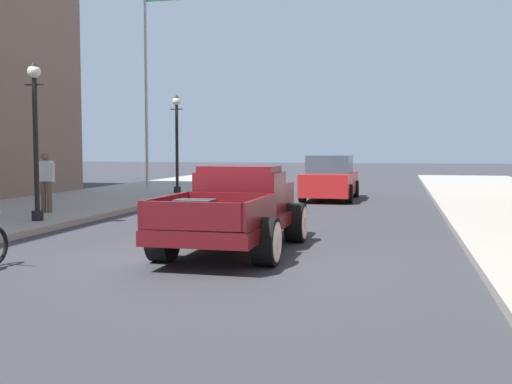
% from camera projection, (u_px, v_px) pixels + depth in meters
% --- Properties ---
extents(ground_plane, '(140.00, 140.00, 0.00)m').
position_uv_depth(ground_plane, '(203.00, 259.00, 10.82)').
color(ground_plane, '#333338').
extents(hotrod_truck_maroon, '(2.26, 4.97, 1.58)m').
position_uv_depth(hotrod_truck_maroon, '(239.00, 209.00, 11.86)').
color(hotrod_truck_maroon, '#510F14').
rests_on(hotrod_truck_maroon, ground).
extents(car_background_red, '(1.92, 4.32, 1.65)m').
position_uv_depth(car_background_red, '(330.00, 179.00, 23.10)').
color(car_background_red, '#AD1E1E').
rests_on(car_background_red, ground).
extents(pedestrian_sidewalk_left, '(0.53, 0.22, 1.65)m').
position_uv_depth(pedestrian_sidewalk_left, '(46.00, 179.00, 17.05)').
color(pedestrian_sidewalk_left, brown).
rests_on(pedestrian_sidewalk_left, sidewalk_left).
extents(street_lamp_near, '(0.50, 0.32, 3.85)m').
position_uv_depth(street_lamp_near, '(35.00, 129.00, 15.07)').
color(street_lamp_near, black).
rests_on(street_lamp_near, sidewalk_left).
extents(street_lamp_far, '(0.50, 0.32, 3.85)m').
position_uv_depth(street_lamp_far, '(177.00, 136.00, 24.56)').
color(street_lamp_far, black).
rests_on(street_lamp_far, sidewalk_left).
extents(flagpole, '(1.74, 0.16, 9.16)m').
position_uv_depth(flagpole, '(151.00, 56.00, 26.13)').
color(flagpole, '#B2B2B7').
rests_on(flagpole, sidewalk_left).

